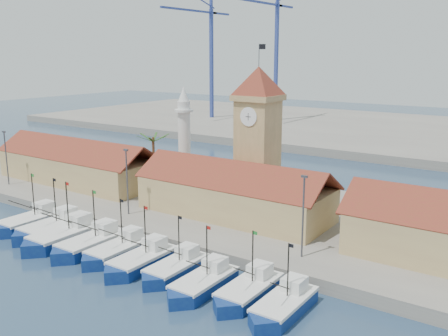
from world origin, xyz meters
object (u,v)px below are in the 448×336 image
Objects in this scene: clock_tower at (258,133)px; minaret at (184,137)px; boat_0 at (29,222)px; boat_5 at (141,262)px.

minaret is at bearing 172.39° from clock_tower.
clock_tower is at bearing 45.97° from boat_0.
clock_tower is (21.91, 22.66, 11.16)m from boat_0.
boat_0 reaches higher than boat_5.
boat_5 is at bearing -91.39° from clock_tower.
minaret reaches higher than boat_0.
boat_0 is 0.45× the size of clock_tower.
clock_tower is (0.57, 23.61, 11.21)m from boat_5.
clock_tower is at bearing -7.61° from minaret.
minaret is (-15.00, 2.00, -2.23)m from clock_tower.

